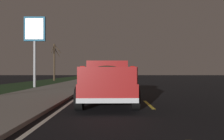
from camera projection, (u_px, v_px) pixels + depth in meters
ground at (125, 83)px, 27.77m from camera, size 144.00×144.00×0.00m
sidewalk_shoulder at (79, 83)px, 27.79m from camera, size 108.00×4.00×0.12m
grass_verge at (38, 83)px, 27.81m from camera, size 108.00×6.00×0.01m
lane_markings at (105, 83)px, 29.32m from camera, size 108.00×3.54×0.01m
pickup_truck at (107, 81)px, 9.94m from camera, size 5.47×2.38×1.87m
sedan_silver at (108, 78)px, 21.80m from camera, size 4.41×2.04×1.54m
sedan_blue at (112, 75)px, 42.11m from camera, size 4.45×2.11×1.54m
gas_price_sign at (35, 35)px, 20.32m from camera, size 0.27×1.90×6.33m
bare_tree_far at (54, 61)px, 35.52m from camera, size 1.81×1.16×5.80m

